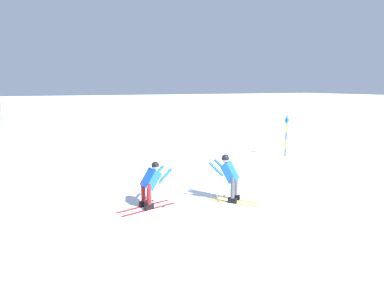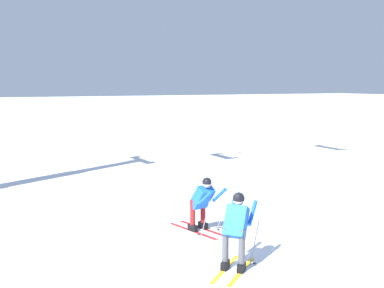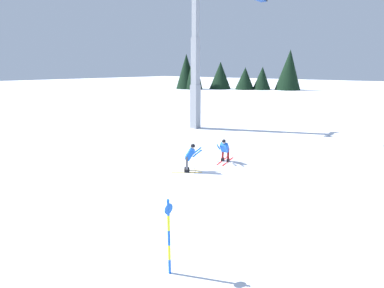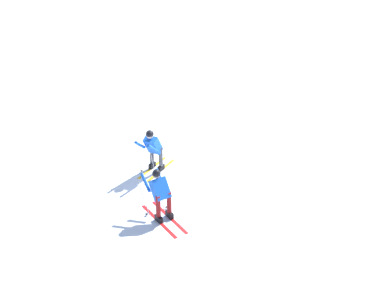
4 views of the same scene
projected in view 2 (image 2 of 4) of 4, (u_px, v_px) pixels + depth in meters
name	position (u px, v px, depth m)	size (l,w,h in m)	color
ground_plane	(164.00, 263.00, 10.19)	(260.00, 260.00, 0.00)	white
skier_carving_main	(236.00, 225.00, 9.82)	(1.60, 1.48, 1.66)	yellow
skier_distant_uphill	(203.00, 200.00, 12.23)	(0.92, 1.85, 1.54)	red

